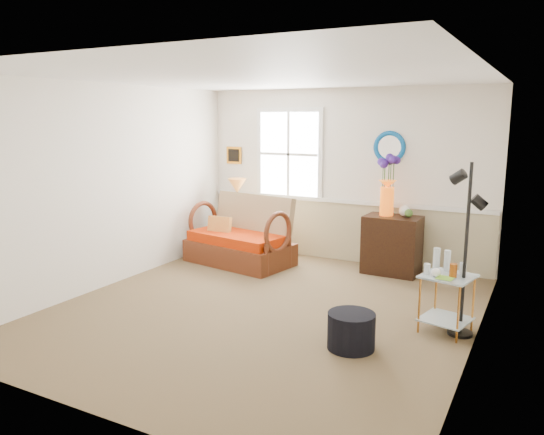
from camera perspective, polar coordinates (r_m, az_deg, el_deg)
The scene contains 19 objects.
floor at distance 6.16m, azimuth -0.89°, elevation -9.90°, with size 4.50×5.00×0.01m, color brown.
ceiling at distance 5.78m, azimuth -0.97°, elevation 14.98°, with size 4.50×5.00×0.01m, color white.
walls at distance 5.83m, azimuth -0.93°, elevation 2.14°, with size 4.51×5.01×2.60m.
wainscot at distance 8.21m, azimuth 7.46°, elevation -1.46°, with size 4.46×0.02×0.90m, color tan.
chair_rail at distance 8.12m, azimuth 7.52°, elevation 1.77°, with size 4.46×0.04×0.06m, color white.
window at distance 8.40m, azimuth 1.83°, elevation 6.82°, with size 1.14×0.06×1.44m, color white, non-canonical shape.
picture at distance 8.90m, azimuth -4.09°, elevation 6.70°, with size 0.28×0.03×0.28m, color #B06B15.
mirror at distance 7.83m, azimuth 12.54°, elevation 7.39°, with size 0.47×0.47×0.07m, color #1176C4.
loveseat at distance 7.95m, azimuth -3.54°, elevation -1.39°, with size 1.55×0.88×1.01m, color maroon, non-canonical shape.
throw_pillow at distance 8.06m, azimuth -5.68°, elevation -1.19°, with size 0.37×0.09×0.37m, color #C9521B, non-canonical shape.
lamp_stand at distance 8.70m, azimuth -3.80°, elevation -1.54°, with size 0.37×0.37×0.65m, color black, non-canonical shape.
table_lamp at distance 8.62m, azimuth -3.76°, elevation 2.39°, with size 0.30×0.30×0.55m, color #BF6F2B, non-canonical shape.
potted_plant at distance 8.52m, azimuth -3.06°, elevation 1.32°, with size 0.30×0.33×0.26m, color #4B762C.
cabinet at distance 7.64m, azimuth 12.78°, elevation -2.89°, with size 0.76×0.49×0.82m, color black, non-canonical shape.
flower_vase at distance 7.54m, azimuth 12.31°, elevation 3.34°, with size 0.24×0.24×0.83m, color #DE550C, non-canonical shape.
side_table at distance 5.75m, azimuth 18.25°, elevation -8.80°, with size 0.47×0.47×0.60m, color #B97228, non-canonical shape.
tabletop_items at distance 5.66m, azimuth 18.12°, elevation -4.67°, with size 0.40×0.40×0.24m, color silver, non-canonical shape.
floor_lamp at distance 5.57m, azimuth 20.11°, elevation -3.38°, with size 0.25×0.25×1.75m, color black, non-canonical shape.
ottoman at distance 5.20m, azimuth 8.51°, elevation -11.96°, with size 0.46×0.46×0.35m, color black.
Camera 1 is at (2.78, -5.05, 2.17)m, focal length 35.00 mm.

